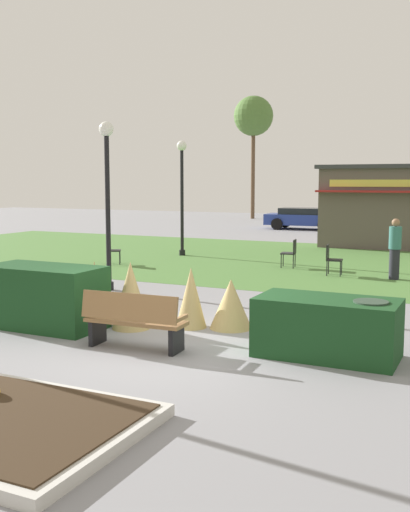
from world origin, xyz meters
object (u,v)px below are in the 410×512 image
at_px(lamppost_far, 182,184).
at_px(parked_car_center_slot, 394,220).
at_px(cafe_chair_west, 111,248).
at_px(cafe_chair_east, 291,251).
at_px(trash_bin, 370,332).
at_px(cafe_chair_center, 331,257).
at_px(parked_car_west_slot, 303,218).
at_px(lamppost_mid, 107,185).
at_px(park_bench, 134,320).
at_px(tree_right_bg, 253,117).
at_px(person_strolling, 395,249).

relative_size(lamppost_far, parked_car_center_slot, 0.95).
bearing_deg(cafe_chair_west, cafe_chair_east, 17.70).
xyz_separation_m(trash_bin, cafe_chair_center, (-2.62, 8.26, 0.06)).
height_order(parked_car_west_slot, parked_car_center_slot, same).
bearing_deg(parked_car_west_slot, cafe_chair_east, -74.95).
bearing_deg(lamppost_mid, cafe_chair_east, 63.23).
relative_size(cafe_chair_west, parked_car_west_slot, 0.21).
xyz_separation_m(park_bench, cafe_chair_east, (-0.56, 10.16, 0.05)).
height_order(park_bench, parked_car_west_slot, parked_car_west_slot).
relative_size(lamppost_mid, parked_car_center_slot, 0.95).
relative_size(trash_bin, cafe_chair_west, 1.06).
bearing_deg(tree_right_bg, lamppost_far, -75.57).
relative_size(person_strolling, tree_right_bg, 0.19).
relative_size(lamppost_mid, person_strolling, 2.45).
bearing_deg(person_strolling, lamppost_mid, -22.29).
distance_m(cafe_chair_east, cafe_chair_center, 1.83).
xyz_separation_m(parked_car_west_slot, parked_car_center_slot, (4.92, 0.01, 0.00)).
bearing_deg(cafe_chair_center, parked_car_west_slot, 109.12).
xyz_separation_m(cafe_chair_west, cafe_chair_center, (7.08, 0.76, 0.00)).
distance_m(trash_bin, cafe_chair_west, 12.26).
bearing_deg(parked_car_west_slot, cafe_chair_center, -70.88).
relative_size(park_bench, cafe_chair_west, 1.94).
distance_m(person_strolling, parked_car_west_slot, 17.69).
bearing_deg(lamppost_mid, lamppost_far, 103.11).
distance_m(person_strolling, parked_car_center_slot, 16.28).
bearing_deg(parked_car_center_slot, park_bench, -90.70).
bearing_deg(parked_car_center_slot, lamppost_mid, -100.28).
bearing_deg(parked_car_center_slot, cafe_chair_west, -110.87).
bearing_deg(lamppost_far, cafe_chair_center, -21.28).
bearing_deg(cafe_chair_west, lamppost_mid, -56.48).
distance_m(lamppost_mid, person_strolling, 8.01).
height_order(lamppost_far, cafe_chair_west, lamppost_far).
relative_size(trash_bin, cafe_chair_center, 1.06).
bearing_deg(cafe_chair_center, lamppost_far, 158.72).
distance_m(park_bench, lamppost_mid, 5.99).
relative_size(cafe_chair_center, person_strolling, 0.53).
distance_m(park_bench, trash_bin, 3.70).
xyz_separation_m(lamppost_far, parked_car_center_slot, (5.44, 13.73, -1.97)).
relative_size(lamppost_far, trash_bin, 4.39).
bearing_deg(lamppost_mid, park_bench, -51.68).
bearing_deg(park_bench, lamppost_far, 114.01).
height_order(park_bench, lamppost_far, lamppost_far).
bearing_deg(person_strolling, parked_car_center_slot, -141.33).
xyz_separation_m(trash_bin, tree_right_bg, (-14.28, 32.24, 6.71)).
bearing_deg(parked_car_center_slot, parked_car_west_slot, -179.93).
bearing_deg(lamppost_far, cafe_chair_west, -107.44).
bearing_deg(parked_car_center_slot, lamppost_far, -111.63).
height_order(lamppost_far, cafe_chair_center, lamppost_far).
bearing_deg(cafe_chair_center, park_bench, -96.03).
height_order(park_bench, trash_bin, park_bench).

